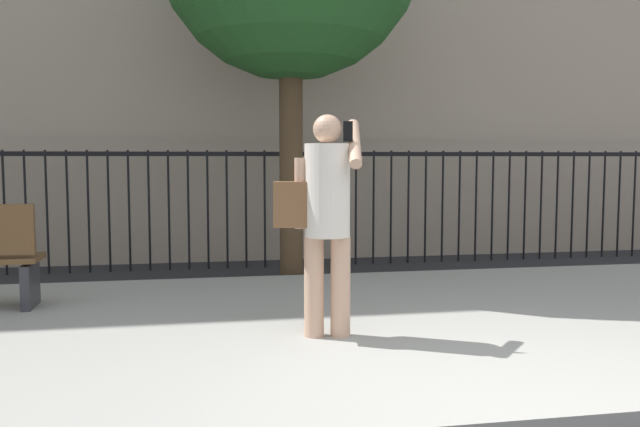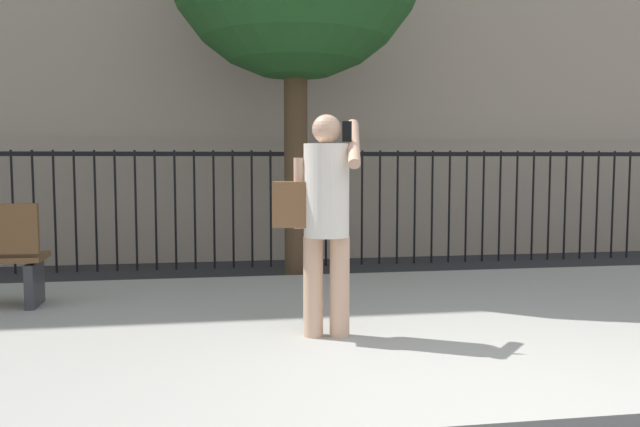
# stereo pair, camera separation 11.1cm
# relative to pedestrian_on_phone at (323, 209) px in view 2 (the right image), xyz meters

# --- Properties ---
(sidewalk) EXTENTS (28.00, 4.40, 0.15)m
(sidewalk) POSITION_rel_pedestrian_on_phone_xyz_m (0.86, 0.43, -1.04)
(sidewalk) COLOR #9E9B93
(sidewalk) RESTS_ON ground
(iron_fence) EXTENTS (12.03, 0.04, 1.60)m
(iron_fence) POSITION_rel_pedestrian_on_phone_xyz_m (0.86, 4.13, -0.10)
(iron_fence) COLOR black
(iron_fence) RESTS_ON ground
(pedestrian_on_phone) EXTENTS (0.69, 0.49, 1.67)m
(pedestrian_on_phone) POSITION_rel_pedestrian_on_phone_xyz_m (0.00, 0.00, 0.00)
(pedestrian_on_phone) COLOR tan
(pedestrian_on_phone) RESTS_ON sidewalk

